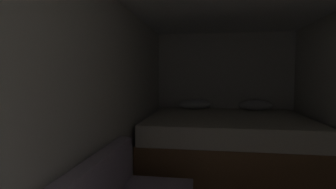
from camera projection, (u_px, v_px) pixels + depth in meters
The scene contains 3 objects.
wall_back at pixel (224, 92), 4.48m from camera, with size 2.31×0.05×1.97m, color silver.
wall_left at pixel (106, 108), 2.34m from camera, with size 0.05×4.65×1.97m, color silver.
bed at pixel (227, 142), 3.59m from camera, with size 2.09×1.76×0.88m.
Camera 1 is at (-0.24, -0.33, 1.26)m, focal length 28.55 mm.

